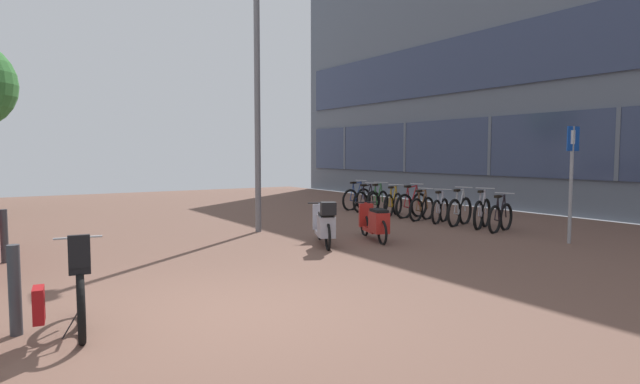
% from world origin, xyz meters
% --- Properties ---
extents(ground, '(21.00, 40.00, 0.13)m').
position_xyz_m(ground, '(1.43, 0.00, -0.02)').
color(ground, black).
extents(bicycle_foreground, '(0.73, 1.36, 1.10)m').
position_xyz_m(bicycle_foreground, '(-1.51, 0.18, 0.39)').
color(bicycle_foreground, black).
rests_on(bicycle_foreground, ground).
extents(bicycle_rack_00, '(1.31, 0.50, 0.95)m').
position_xyz_m(bicycle_rack_00, '(8.00, 2.49, 0.33)').
color(bicycle_rack_00, black).
rests_on(bicycle_rack_00, ground).
extents(bicycle_rack_01, '(1.30, 0.65, 1.03)m').
position_xyz_m(bicycle_rack_01, '(8.11, 3.12, 0.36)').
color(bicycle_rack_01, black).
rests_on(bicycle_rack_01, ground).
extents(bicycle_rack_02, '(1.35, 0.55, 1.02)m').
position_xyz_m(bicycle_rack_02, '(8.01, 3.76, 0.36)').
color(bicycle_rack_02, black).
rests_on(bicycle_rack_02, ground).
extents(bicycle_rack_03, '(1.17, 0.60, 0.93)m').
position_xyz_m(bicycle_rack_03, '(7.95, 4.40, 0.33)').
color(bicycle_rack_03, black).
rests_on(bicycle_rack_03, ground).
extents(bicycle_rack_04, '(1.23, 0.47, 0.92)m').
position_xyz_m(bicycle_rack_04, '(7.89, 5.04, 0.33)').
color(bicycle_rack_04, black).
rests_on(bicycle_rack_04, ground).
extents(bicycle_rack_05, '(1.41, 0.48, 1.02)m').
position_xyz_m(bicycle_rack_05, '(8.09, 5.67, 0.35)').
color(bicycle_rack_05, black).
rests_on(bicycle_rack_05, ground).
extents(bicycle_rack_06, '(1.23, 0.67, 0.96)m').
position_xyz_m(bicycle_rack_06, '(7.94, 6.31, 0.34)').
color(bicycle_rack_06, black).
rests_on(bicycle_rack_06, ground).
extents(bicycle_rack_07, '(1.28, 0.61, 1.01)m').
position_xyz_m(bicycle_rack_07, '(7.86, 6.95, 0.35)').
color(bicycle_rack_07, black).
rests_on(bicycle_rack_07, ground).
extents(bicycle_rack_08, '(1.28, 0.48, 0.95)m').
position_xyz_m(bicycle_rack_08, '(7.93, 7.59, 0.34)').
color(bicycle_rack_08, black).
rests_on(bicycle_rack_08, ground).
extents(bicycle_rack_09, '(1.36, 0.48, 1.01)m').
position_xyz_m(bicycle_rack_09, '(8.00, 8.22, 0.35)').
color(bicycle_rack_09, black).
rests_on(bicycle_rack_09, ground).
extents(scooter_near, '(0.80, 1.64, 0.80)m').
position_xyz_m(scooter_near, '(4.65, 3.03, 0.38)').
color(scooter_near, black).
rests_on(scooter_near, ground).
extents(scooter_mid, '(0.97, 1.68, 0.95)m').
position_xyz_m(scooter_mid, '(3.42, 3.09, 0.43)').
color(scooter_mid, black).
rests_on(scooter_mid, ground).
extents(parking_sign, '(0.40, 0.07, 2.40)m').
position_xyz_m(parking_sign, '(7.84, 0.63, 1.49)').
color(parking_sign, gray).
rests_on(parking_sign, ground).
extents(lamp_post, '(0.20, 0.52, 6.43)m').
position_xyz_m(lamp_post, '(3.13, 5.54, 3.54)').
color(lamp_post, slate).
rests_on(lamp_post, ground).
extents(bollard_near, '(0.12, 0.12, 0.93)m').
position_xyz_m(bollard_near, '(-2.05, 0.45, 0.47)').
color(bollard_near, '#38383D').
rests_on(bollard_near, ground).
extents(bollard_far, '(0.12, 0.12, 0.91)m').
position_xyz_m(bollard_far, '(-2.05, 4.65, 0.46)').
color(bollard_far, '#38383D').
rests_on(bollard_far, ground).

